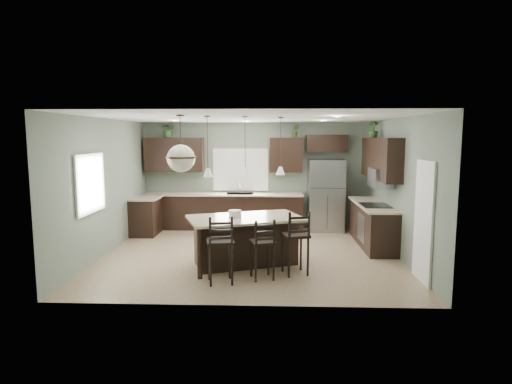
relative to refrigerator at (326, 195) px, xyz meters
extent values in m
plane|color=#9E8466|center=(-1.83, -2.34, -0.93)|extent=(6.00, 6.00, 0.00)
cube|color=white|center=(1.14, -3.89, 0.09)|extent=(0.04, 0.82, 2.04)
cube|color=white|center=(-2.23, 0.39, 0.62)|extent=(1.35, 0.02, 1.00)
cube|color=white|center=(-4.82, -3.14, 0.62)|extent=(0.02, 1.10, 1.00)
cube|color=black|center=(-4.53, -0.64, -0.48)|extent=(0.60, 0.90, 0.90)
cube|color=beige|center=(-4.51, -0.64, -0.01)|extent=(0.66, 0.96, 0.04)
cube|color=black|center=(-2.68, 0.11, -0.48)|extent=(4.20, 0.60, 0.90)
cube|color=beige|center=(-2.68, 0.09, -0.01)|extent=(4.20, 0.66, 0.04)
cube|color=gray|center=(-2.23, 0.09, 0.01)|extent=(0.70, 0.45, 0.01)
cylinder|color=silver|center=(-2.23, 0.06, 0.16)|extent=(0.02, 0.02, 0.28)
cube|color=black|center=(-3.98, 0.24, 1.02)|extent=(1.55, 0.34, 0.90)
cube|color=black|center=(-1.03, 0.24, 1.02)|extent=(0.85, 0.34, 0.90)
cube|color=black|center=(0.02, 0.24, 1.32)|extent=(1.05, 0.34, 0.45)
cube|color=black|center=(0.87, -1.47, -0.48)|extent=(0.60, 2.35, 0.90)
cube|color=beige|center=(0.85, -1.47, -0.01)|extent=(0.66, 2.35, 0.04)
cube|color=black|center=(0.85, -1.74, 0.02)|extent=(0.58, 0.75, 0.02)
cube|color=gray|center=(0.56, -1.74, -0.48)|extent=(0.01, 0.72, 0.60)
cube|color=black|center=(1.00, -1.47, 1.02)|extent=(0.34, 2.35, 0.90)
cube|color=gray|center=(0.95, -1.74, 0.62)|extent=(0.40, 0.75, 0.40)
cube|color=gray|center=(0.00, 0.00, 0.00)|extent=(0.90, 0.74, 1.85)
cube|color=black|center=(-1.89, -3.11, -0.46)|extent=(2.37, 1.83, 0.92)
cylinder|color=silver|center=(-2.07, -3.18, 0.07)|extent=(0.24, 0.24, 0.14)
cube|color=black|center=(-2.24, -4.14, -0.35)|extent=(0.51, 0.51, 1.16)
cube|color=black|center=(-1.55, -3.91, -0.39)|extent=(0.49, 0.49, 1.06)
cube|color=black|center=(-0.97, -3.62, -0.35)|extent=(0.53, 0.53, 1.16)
imported|color=#285424|center=(-4.11, 0.21, 1.70)|extent=(0.51, 0.48, 0.45)
imported|color=#395826|center=(-0.79, 0.21, 1.65)|extent=(0.22, 0.19, 0.35)
imported|color=#274D21|center=(0.97, -0.84, 1.67)|extent=(0.28, 0.28, 0.38)
plane|color=slate|center=(-1.83, 0.41, 0.48)|extent=(6.00, 0.00, 6.00)
plane|color=slate|center=(-1.83, -5.09, 0.48)|extent=(6.00, 0.00, 6.00)
plane|color=slate|center=(-4.83, -2.34, 0.48)|extent=(0.00, 5.50, 5.50)
plane|color=slate|center=(1.17, -2.34, 0.48)|extent=(0.00, 5.50, 5.50)
plane|color=white|center=(-1.83, -2.34, 1.87)|extent=(6.00, 6.00, 0.00)
camera|label=1|loc=(-1.38, -10.99, 1.50)|focal=30.00mm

